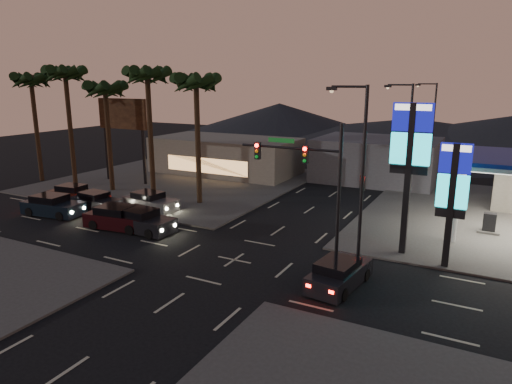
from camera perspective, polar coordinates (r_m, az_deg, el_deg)
The scene contains 26 objects.
ground at distance 26.95m, azimuth -2.73°, elevation -8.47°, with size 140.00×140.00×0.00m, color black.
corner_lot_nw at distance 48.29m, azimuth -9.51°, elevation 1.42°, with size 24.00×24.00×0.12m, color #47443F.
pylon_sign_tall at distance 27.56m, azimuth 18.72°, elevation 5.11°, with size 2.20×0.35×9.00m.
pylon_sign_short at distance 26.60m, azimuth 23.38°, elevation 0.61°, with size 1.60×0.35×7.00m.
traffic_signal_mast at distance 25.60m, azimuth 6.69°, elevation 2.48°, with size 6.10×0.39×8.00m.
pedestal_signal at distance 30.24m, azimuth 13.09°, elevation -0.53°, with size 0.32×0.39×4.30m.
streetlight_near at distance 23.66m, azimuth 12.72°, elevation 2.53°, with size 2.14×0.25×10.00m.
streetlight_mid at distance 36.24m, azimuth 18.21°, elevation 5.96°, with size 2.14×0.25×10.00m.
streetlight_far at distance 50.02m, azimuth 21.02°, elevation 7.69°, with size 2.14×0.25×10.00m.
palm_a at distance 37.85m, azimuth -7.48°, elevation 12.46°, with size 4.41×4.41×10.86m.
palm_b at distance 40.92m, azimuth -13.39°, elevation 13.06°, with size 4.41×4.41×11.46m.
palm_c at distance 44.37m, azimuth -18.30°, elevation 11.36°, with size 4.41×4.41×10.26m.
palm_d at distance 48.05m, azimuth -22.68°, elevation 12.65°, with size 4.41×4.41×11.66m.
palm_e at distance 51.98m, azimuth -26.24°, elevation 11.71°, with size 4.41×4.41×11.06m.
billboard at distance 48.04m, azimuth -16.33°, elevation 8.57°, with size 6.00×0.30×8.50m.
building_far_west at distance 51.68m, azimuth -3.79°, elevation 4.57°, with size 16.00×8.00×4.00m, color #726B5B.
building_far_mid at distance 49.32m, azimuth 14.85°, elevation 3.94°, with size 12.00×9.00×4.40m, color #4C4C51.
hill_left at distance 90.07m, azimuth 2.94°, elevation 9.10°, with size 40.00×40.00×6.00m, color black.
hill_center at distance 82.86m, azimuth 18.94°, elevation 7.30°, with size 60.00×60.00×4.00m, color black.
car_lane_a_front at distance 32.60m, azimuth -14.15°, elevation -3.54°, with size 4.97×2.26×1.59m.
car_lane_a_mid at distance 33.69m, azimuth -16.78°, elevation -3.14°, with size 5.10×2.54×1.61m.
car_lane_a_rear at distance 38.75m, azimuth -24.07°, elevation -1.59°, with size 5.08×2.50×1.61m.
car_lane_b_front at distance 37.67m, azimuth -13.05°, elevation -1.22°, with size 4.74×2.26×1.51m.
car_lane_b_mid at distance 39.21m, azimuth -19.34°, elevation -1.12°, with size 4.52×2.16×1.43m.
car_lane_b_rear at distance 42.42m, azimuth -21.79°, elevation -0.23°, with size 4.62×2.33×1.46m.
suv_station at distance 23.78m, azimuth 10.34°, elevation -10.04°, with size 2.38×4.59×1.47m.
Camera 1 is at (12.74, -21.47, 10.16)m, focal length 32.00 mm.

